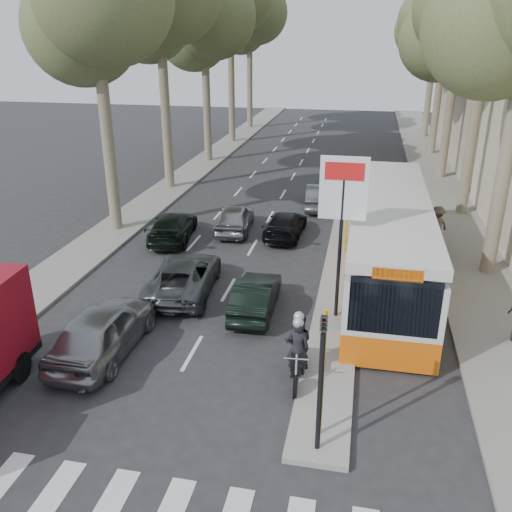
# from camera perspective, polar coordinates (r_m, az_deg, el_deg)

# --- Properties ---
(ground) EXTENTS (120.00, 120.00, 0.00)m
(ground) POSITION_cam_1_polar(r_m,az_deg,el_deg) (15.11, -5.76, -14.48)
(ground) COLOR #28282B
(ground) RESTS_ON ground
(sidewalk_right) EXTENTS (3.20, 70.00, 0.12)m
(sidewalk_right) POSITION_cam_1_polar(r_m,az_deg,el_deg) (37.88, 18.55, 7.52)
(sidewalk_right) COLOR gray
(sidewalk_right) RESTS_ON ground
(median_left) EXTENTS (2.40, 64.00, 0.12)m
(median_left) POSITION_cam_1_polar(r_m,az_deg,el_deg) (42.19, -5.14, 10.02)
(median_left) COLOR gray
(median_left) RESTS_ON ground
(traffic_island) EXTENTS (1.50, 26.00, 0.16)m
(traffic_island) POSITION_cam_1_polar(r_m,az_deg,el_deg) (24.21, 9.29, 0.37)
(traffic_island) COLOR gray
(traffic_island) RESTS_ON ground
(billboard) EXTENTS (1.50, 12.10, 5.60)m
(billboard) POSITION_cam_1_polar(r_m,az_deg,el_deg) (17.34, 9.03, 4.18)
(billboard) COLOR yellow
(billboard) RESTS_ON ground
(traffic_light_island) EXTENTS (0.16, 0.41, 3.60)m
(traffic_light_island) POSITION_cam_1_polar(r_m,az_deg,el_deg) (11.96, 6.93, -11.03)
(traffic_light_island) COLOR black
(traffic_light_island) RESTS_ON ground
(tree_l_c) EXTENTS (7.40, 7.20, 13.71)m
(tree_l_c) POSITION_cam_1_polar(r_m,az_deg,el_deg) (41.28, -5.28, 23.70)
(tree_l_c) COLOR #6B604C
(tree_l_c) RESTS_ON ground
(tree_l_e) EXTENTS (7.40, 7.20, 14.49)m
(tree_l_e) POSITION_cam_1_polar(r_m,az_deg,el_deg) (56.86, -0.53, 24.10)
(tree_l_e) COLOR #6B604C
(tree_l_e) RESTS_ON ground
(tree_r_c) EXTENTS (7.40, 7.20, 13.32)m
(tree_r_c) POSITION_cam_1_polar(r_m,az_deg,el_deg) (37.96, 20.96, 22.04)
(tree_r_c) COLOR #6B604C
(tree_r_c) RESTS_ON ground
(tree_r_d) EXTENTS (7.40, 7.20, 14.88)m
(tree_r_d) POSITION_cam_1_polar(r_m,az_deg,el_deg) (45.95, 19.84, 23.74)
(tree_r_d) COLOR #6B604C
(tree_r_d) RESTS_ON ground
(tree_r_e) EXTENTS (7.40, 7.20, 14.10)m
(tree_r_e) POSITION_cam_1_polar(r_m,az_deg,el_deg) (53.89, 18.75, 22.76)
(tree_r_e) COLOR #6B604C
(tree_r_e) RESTS_ON ground
(silver_hatchback) EXTENTS (1.91, 4.65, 1.58)m
(silver_hatchback) POSITION_cam_1_polar(r_m,az_deg,el_deg) (17.04, -15.81, -7.52)
(silver_hatchback) COLOR gray
(silver_hatchback) RESTS_ON ground
(dark_hatchback) EXTENTS (1.39, 3.78, 1.24)m
(dark_hatchback) POSITION_cam_1_polar(r_m,az_deg,el_deg) (18.82, -0.03, -4.20)
(dark_hatchback) COLOR black
(dark_hatchback) RESTS_ON ground
(queue_car_a) EXTENTS (2.66, 4.99, 1.34)m
(queue_car_a) POSITION_cam_1_polar(r_m,az_deg,el_deg) (20.39, -7.58, -2.07)
(queue_car_a) COLOR #44474B
(queue_car_a) RESTS_ON ground
(queue_car_b) EXTENTS (1.78, 4.09, 1.17)m
(queue_car_b) POSITION_cam_1_polar(r_m,az_deg,el_deg) (25.94, 3.11, 3.33)
(queue_car_b) COLOR black
(queue_car_b) RESTS_ON ground
(queue_car_c) EXTENTS (1.93, 4.09, 1.35)m
(queue_car_c) POSITION_cam_1_polar(r_m,az_deg,el_deg) (26.57, -2.25, 4.03)
(queue_car_c) COLOR gray
(queue_car_c) RESTS_ON ground
(queue_car_d) EXTENTS (1.70, 4.17, 1.34)m
(queue_car_d) POSITION_cam_1_polar(r_m,az_deg,el_deg) (30.47, 6.68, 6.30)
(queue_car_d) COLOR #55585D
(queue_car_d) RESTS_ON ground
(queue_car_e) EXTENTS (2.39, 4.62, 1.28)m
(queue_car_e) POSITION_cam_1_polar(r_m,az_deg,el_deg) (25.77, -8.77, 3.10)
(queue_car_e) COLOR black
(queue_car_e) RESTS_ON ground
(city_bus) EXTENTS (2.87, 12.83, 3.38)m
(city_bus) POSITION_cam_1_polar(r_m,az_deg,el_deg) (21.27, 13.74, 1.77)
(city_bus) COLOR #E35F0C
(city_bus) RESTS_ON ground
(motorcycle) EXTENTS (0.87, 2.31, 1.97)m
(motorcycle) POSITION_cam_1_polar(r_m,az_deg,el_deg) (15.43, 4.41, -9.55)
(motorcycle) COLOR black
(motorcycle) RESTS_ON ground
(pedestrian_far) EXTENTS (1.27, 1.11, 1.84)m
(pedestrian_far) POSITION_cam_1_polar(r_m,az_deg,el_deg) (25.64, 18.46, 3.02)
(pedestrian_far) COLOR brown
(pedestrian_far) RESTS_ON sidewalk_right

